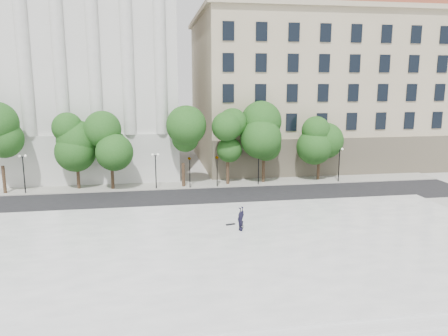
{
  "coord_description": "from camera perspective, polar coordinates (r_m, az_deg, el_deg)",
  "views": [
    {
      "loc": [
        -5.05,
        -26.45,
        12.0
      ],
      "look_at": [
        0.89,
        10.0,
        4.73
      ],
      "focal_mm": 35.0,
      "sensor_mm": 36.0,
      "label": 1
    }
  ],
  "objects": [
    {
      "name": "street",
      "position": [
        46.32,
        -2.69,
        -3.88
      ],
      "size": [
        60.0,
        8.0,
        0.02
      ],
      "primitive_type": "cube",
      "color": "black",
      "rests_on": "ground"
    },
    {
      "name": "traffic_light_west",
      "position": [
        49.63,
        -4.52,
        1.39
      ],
      "size": [
        0.95,
        1.59,
        4.14
      ],
      "color": "black",
      "rests_on": "ground"
    },
    {
      "name": "far_sidewalk",
      "position": [
        52.09,
        -3.45,
        -2.13
      ],
      "size": [
        60.0,
        4.0,
        0.12
      ],
      "primitive_type": "cube",
      "color": "#A3A096",
      "rests_on": "ground"
    },
    {
      "name": "building_east",
      "position": [
        70.01,
        11.9,
        10.2
      ],
      "size": [
        36.0,
        26.15,
        23.0
      ],
      "color": "#BBAB8E",
      "rests_on": "ground"
    },
    {
      "name": "plaza",
      "position": [
        32.12,
        0.45,
        -10.37
      ],
      "size": [
        44.0,
        22.0,
        0.45
      ],
      "primitive_type": "cube",
      "color": "white",
      "rests_on": "ground"
    },
    {
      "name": "traffic_light_east",
      "position": [
        49.96,
        -0.91,
        1.63
      ],
      "size": [
        0.85,
        1.89,
        4.25
      ],
      "color": "black",
      "rests_on": "ground"
    },
    {
      "name": "ground",
      "position": [
        29.48,
        1.46,
        -12.88
      ],
      "size": [
        160.0,
        160.0,
        0.0
      ],
      "primitive_type": "plane",
      "color": "#ACA9A2",
      "rests_on": "ground"
    },
    {
      "name": "lamp_posts",
      "position": [
        50.14,
        -3.32,
        0.71
      ],
      "size": [
        37.0,
        0.28,
        4.38
      ],
      "color": "black",
      "rests_on": "ground"
    },
    {
      "name": "building_west",
      "position": [
        66.12,
        -20.07,
        11.25
      ],
      "size": [
        31.5,
        27.65,
        25.6
      ],
      "color": "silver",
      "rests_on": "ground"
    },
    {
      "name": "skateboard",
      "position": [
        36.27,
        0.86,
        -7.37
      ],
      "size": [
        0.8,
        0.37,
        0.08
      ],
      "primitive_type": "cube",
      "rotation": [
        0.0,
        0.0,
        0.22
      ],
      "color": "black",
      "rests_on": "plaza"
    },
    {
      "name": "street_trees",
      "position": [
        50.48,
        -6.12,
        3.47
      ],
      "size": [
        40.31,
        5.01,
        7.83
      ],
      "color": "#382619",
      "rests_on": "ground"
    },
    {
      "name": "person_lying",
      "position": [
        34.83,
        2.19,
        -7.78
      ],
      "size": [
        1.86,
        1.88,
        0.53
      ],
      "primitive_type": "imported",
      "rotation": [
        -1.54,
        0.0,
        0.78
      ],
      "color": "black",
      "rests_on": "plaza"
    }
  ]
}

